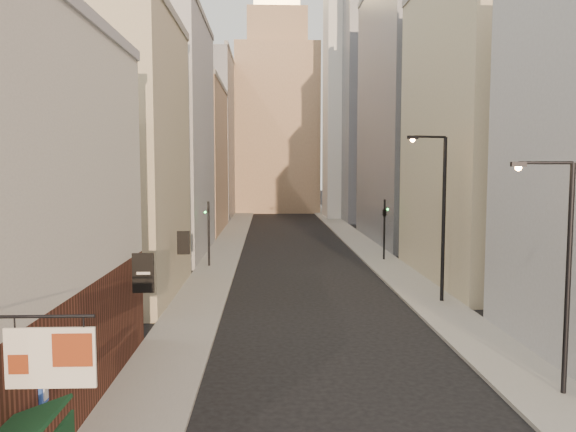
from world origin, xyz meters
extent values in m
cube|color=gray|center=(-6.50, 55.00, 0.07)|extent=(3.00, 140.00, 0.15)
cube|color=gray|center=(6.50, 55.00, 0.07)|extent=(3.00, 140.00, 0.15)
cylinder|color=black|center=(-6.90, 3.00, 4.90)|extent=(2.40, 0.06, 0.06)
cube|color=beige|center=(-6.50, 3.00, 4.15)|extent=(1.60, 0.06, 1.10)
cube|color=maroon|center=(-6.10, 3.00, 4.30)|extent=(0.70, 0.10, 0.60)
cube|color=maroon|center=(-7.05, 3.00, 4.05)|extent=(0.35, 0.10, 0.35)
cube|color=blue|center=(-7.95, 6.20, 2.20)|extent=(0.08, 0.40, 0.50)
cube|color=black|center=(-7.30, 14.00, 3.60)|extent=(0.80, 0.08, 1.50)
cube|color=black|center=(-7.30, 24.00, 3.40)|extent=(0.70, 0.08, 1.30)
cube|color=tan|center=(-12.00, 26.00, 8.00)|extent=(8.00, 12.00, 16.00)
cube|color=#9C9DA1|center=(-12.00, 42.00, 10.00)|extent=(8.00, 16.00, 20.00)
cube|color=#9C7A5C|center=(-12.00, 60.00, 8.50)|extent=(8.00, 18.00, 17.00)
cube|color=gray|center=(-12.00, 80.00, 12.00)|extent=(8.00, 20.00, 24.00)
cube|color=tan|center=(12.00, 30.00, 10.00)|extent=(8.00, 16.00, 20.00)
cube|color=gray|center=(12.00, 50.00, 13.00)|extent=(8.00, 20.00, 26.00)
cube|color=gray|center=(18.00, 78.00, 25.00)|extent=(20.00, 22.00, 50.00)
cube|color=#9C7A5C|center=(-1.00, 92.00, 14.00)|extent=(14.00, 14.00, 28.00)
cube|color=#9C7A5C|center=(-1.00, 92.00, 31.00)|extent=(10.00, 10.00, 6.00)
cube|color=silver|center=(10.00, 78.00, 17.00)|extent=(8.00, 8.00, 34.00)
cylinder|color=black|center=(7.04, 10.67, 3.84)|extent=(0.17, 0.17, 7.67)
cylinder|color=black|center=(6.19, 10.74, 7.67)|extent=(1.71, 0.24, 0.10)
cube|color=black|center=(5.34, 10.81, 7.63)|extent=(0.48, 0.22, 0.15)
sphere|color=#FF983F|center=(5.34, 10.81, 7.52)|extent=(0.20, 0.20, 0.20)
cylinder|color=black|center=(7.02, 23.53, 4.59)|extent=(0.20, 0.20, 9.18)
cylinder|color=black|center=(6.04, 23.23, 9.18)|extent=(1.99, 0.71, 0.12)
cube|color=black|center=(5.07, 22.94, 9.13)|extent=(0.60, 0.38, 0.18)
sphere|color=#FF983F|center=(5.07, 22.94, 8.99)|extent=(0.24, 0.24, 0.24)
cylinder|color=black|center=(-7.09, 35.27, 2.50)|extent=(0.16, 0.16, 5.00)
imported|color=black|center=(-7.09, 35.27, 4.20)|extent=(0.42, 0.42, 1.09)
sphere|color=#19E533|center=(-7.34, 35.27, 4.20)|extent=(0.16, 0.16, 0.16)
cylinder|color=black|center=(6.72, 37.68, 2.50)|extent=(0.16, 0.16, 5.00)
imported|color=black|center=(6.72, 37.68, 4.20)|extent=(0.66, 0.66, 1.22)
sphere|color=#19E533|center=(6.97, 37.68, 4.20)|extent=(0.16, 0.16, 0.16)
camera|label=1|loc=(-2.64, -6.83, 7.51)|focal=35.00mm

